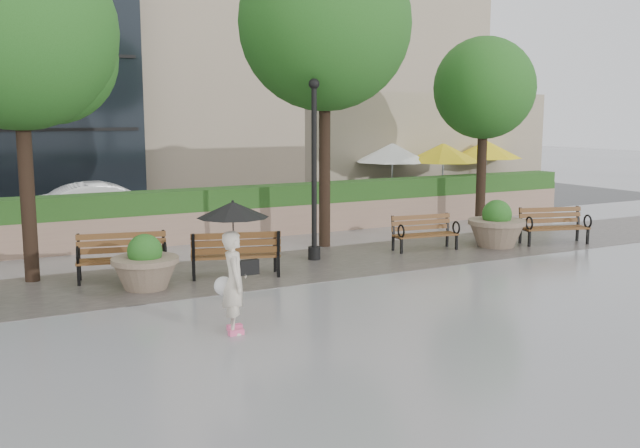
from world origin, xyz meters
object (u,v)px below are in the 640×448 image
bench_1 (123,267)px  bench_4 (554,233)px  pedestrian (234,254)px  bench_2 (236,263)px  car_right (108,205)px  bench_3 (425,240)px  lamppost (314,182)px  planter_left (145,268)px  planter_right (496,229)px

bench_1 → bench_4: bearing=6.3°
bench_4 → pedestrian: pedestrian is taller
bench_2 → pedestrian: (-1.38, -3.43, 0.92)m
car_right → pedestrian: size_ratio=2.04×
bench_1 → bench_3: 7.16m
bench_1 → lamppost: (4.28, 0.02, 1.50)m
pedestrian → car_right: bearing=14.3°
car_right → bench_3: bearing=-137.8°
planter_left → car_right: bearing=83.0°
bench_2 → planter_right: (6.91, 0.03, 0.18)m
bench_1 → bench_3: (7.15, -0.26, -0.02)m
planter_left → car_right: (0.95, 7.75, 0.25)m
planter_right → pedestrian: 9.01m
bench_3 → bench_4: size_ratio=0.91×
bench_2 → car_right: car_right is taller
bench_1 → planter_right: (8.99, -0.71, 0.18)m
bench_2 → planter_right: 6.91m
bench_4 → pedestrian: 10.35m
planter_right → bench_1: bearing=175.5°
bench_3 → planter_left: (-6.93, -0.63, 0.16)m
pedestrian → bench_1: bearing=26.3°
bench_3 → pedestrian: (-6.44, -3.91, 0.95)m
planter_right → pedestrian: bearing=-157.3°
bench_3 → car_right: 9.31m
bench_3 → planter_right: 1.91m
planter_left → car_right: 7.82m
planter_left → lamppost: lamppost is taller
car_right → planter_right: bearing=-131.9°
bench_2 → lamppost: (2.20, 0.76, 1.49)m
bench_1 → lamppost: lamppost is taller
bench_2 → lamppost: size_ratio=0.47×
bench_2 → bench_3: 5.09m
bench_1 → bench_4: size_ratio=1.01×
bench_4 → pedestrian: size_ratio=0.91×
bench_1 → car_right: car_right is taller
bench_3 → planter_right: bearing=-6.3°
bench_3 → lamppost: (-2.87, 0.28, 1.52)m
bench_3 → car_right: bearing=137.5°
lamppost → bench_3: bearing=-5.6°
bench_1 → bench_3: bearing=10.2°
planter_left → planter_right: planter_right is taller
planter_left → planter_right: size_ratio=0.89×
bench_2 → lamppost: lamppost is taller
pedestrian → bench_2: bearing=-5.2°
bench_2 → planter_left: planter_left is taller
bench_2 → bench_4: bearing=-165.5°
bench_4 → bench_1: bearing=-169.6°
planter_left → lamppost: bearing=12.6°
lamppost → pedestrian: (-3.57, -4.19, -0.57)m
pedestrian → planter_right: bearing=-50.7°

